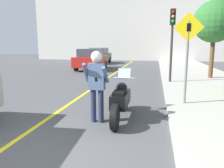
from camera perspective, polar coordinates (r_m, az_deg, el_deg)
The scene contains 10 objects.
ground_plane at distance 4.18m, azimuth -23.77°, elevation -18.86°, with size 80.00×80.00×0.00m, color #4C4C4F.
road_center_line at distance 9.58m, azimuth -6.05°, elevation -1.74°, with size 0.12×36.00×0.01m.
building_backdrop at distance 29.12m, azimuth 7.11°, elevation 14.41°, with size 28.00×1.20×8.35m.
motorcycle at distance 5.87m, azimuth 2.29°, elevation -4.26°, with size 0.62×2.31×1.30m.
person_biker at distance 5.48m, azimuth -4.01°, elevation 1.37°, with size 0.59×0.49×1.83m.
crossing_sign at distance 7.27m, azimuth 19.09°, elevation 8.43°, with size 0.91×0.08×2.84m.
traffic_light at distance 11.54m, azimuth 15.45°, elevation 13.03°, with size 0.26×0.30×3.60m.
street_tree at distance 13.77m, azimuth 25.21°, elevation 14.46°, with size 2.32×2.32×4.30m.
parked_car_red at distance 17.80m, azimuth -5.47°, elevation 6.51°, with size 1.88×4.20×1.68m.
parked_car_green at distance 23.98m, azimuth -3.28°, elevation 7.46°, with size 1.88×4.20×1.68m.
Camera 1 is at (2.21, -2.95, 1.97)m, focal length 35.00 mm.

